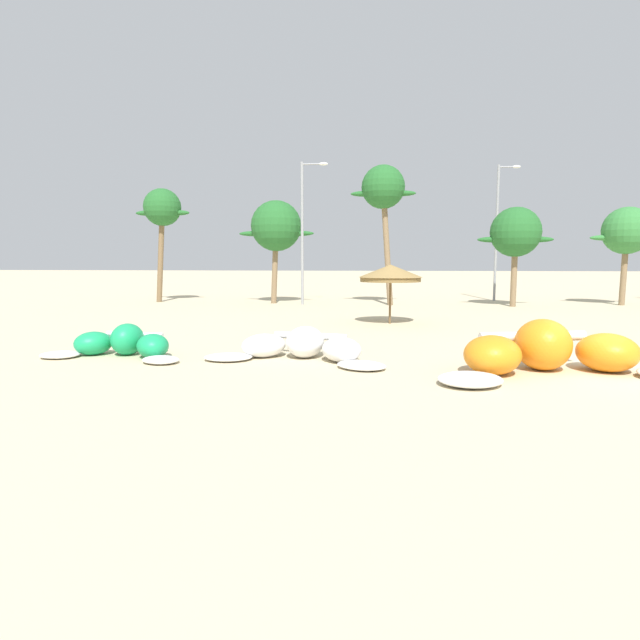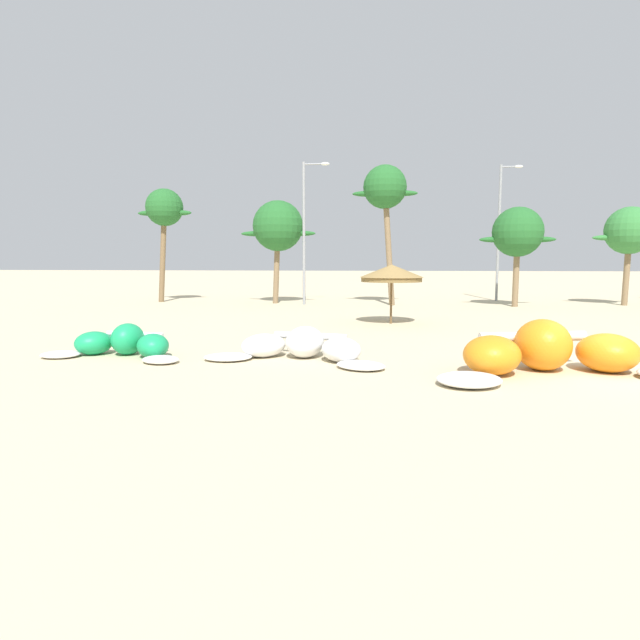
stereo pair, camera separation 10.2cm
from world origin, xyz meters
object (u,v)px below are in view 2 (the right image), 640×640
(palm_center_left, at_px, (518,233))
(kite_left, at_px, (302,347))
(kite_left_of_center, at_px, (550,353))
(beach_umbrella_near_van, at_px, (392,273))
(palm_left, at_px, (278,227))
(kite_far_left, at_px, (123,344))
(lamppost_west_center, at_px, (501,226))
(lamppost_west, at_px, (306,226))
(palm_leftmost, at_px, (164,210))
(palm_left_of_gap, at_px, (385,190))
(palm_center_right, at_px, (630,231))

(palm_center_left, bearing_deg, kite_left, -119.45)
(kite_left_of_center, height_order, palm_center_left, palm_center_left)
(beach_umbrella_near_van, relative_size, palm_left, 0.42)
(kite_far_left, relative_size, lamppost_west_center, 0.49)
(beach_umbrella_near_van, distance_m, lamppost_west, 11.46)
(kite_far_left, relative_size, kite_left_of_center, 0.68)
(kite_far_left, relative_size, lamppost_west, 0.51)
(palm_leftmost, relative_size, lamppost_west_center, 0.82)
(lamppost_west, relative_size, lamppost_west_center, 0.96)
(palm_center_left, bearing_deg, lamppost_west, 179.61)
(palm_left_of_gap, bearing_deg, kite_left_of_center, -78.81)
(kite_left, height_order, palm_center_left, palm_center_left)
(palm_center_left, bearing_deg, kite_far_left, -130.26)
(beach_umbrella_near_van, distance_m, palm_left_of_gap, 11.21)
(kite_far_left, distance_m, palm_leftmost, 22.10)
(palm_left, bearing_deg, kite_left, -77.35)
(palm_center_right, height_order, lamppost_west_center, lamppost_west_center)
(lamppost_west, height_order, lamppost_west_center, lamppost_west_center)
(kite_left_of_center, relative_size, beach_umbrella_near_van, 2.39)
(palm_center_right, distance_m, lamppost_west_center, 7.83)
(kite_left, height_order, lamppost_west_center, lamppost_west_center)
(kite_left, relative_size, palm_leftmost, 0.71)
(kite_left_of_center, xyz_separation_m, palm_left_of_gap, (-4.02, 20.29, 6.73))
(lamppost_west, bearing_deg, beach_umbrella_near_van, -62.03)
(lamppost_west_center, bearing_deg, palm_center_right, -22.45)
(kite_left, height_order, palm_center_right, palm_center_right)
(kite_left, distance_m, lamppost_west, 19.58)
(kite_far_left, bearing_deg, palm_left, 87.24)
(kite_far_left, distance_m, lamppost_west_center, 28.91)
(palm_left_of_gap, xyz_separation_m, lamppost_west_center, (8.07, 4.41, -2.04))
(palm_left_of_gap, bearing_deg, palm_left, 174.53)
(beach_umbrella_near_van, xyz_separation_m, palm_left, (-7.20, 10.71, 2.76))
(beach_umbrella_near_van, relative_size, palm_center_right, 0.46)
(palm_center_right, xyz_separation_m, lamppost_west, (-20.27, -1.65, 0.39))
(palm_left_of_gap, bearing_deg, lamppost_west, -177.48)
(palm_left, height_order, palm_center_right, palm_left)
(palm_center_left, height_order, lamppost_west_center, lamppost_west_center)
(lamppost_west, bearing_deg, palm_left_of_gap, 2.52)
(palm_center_left, bearing_deg, palm_left_of_gap, 177.80)
(beach_umbrella_near_van, distance_m, palm_leftmost, 19.08)
(kite_far_left, distance_m, palm_center_left, 25.08)
(kite_far_left, xyz_separation_m, palm_left, (0.96, 19.85, 4.68))
(palm_center_left, xyz_separation_m, lamppost_west_center, (0.00, 4.72, 0.70))
(kite_left_of_center, distance_m, palm_left_of_gap, 21.76)
(lamppost_west_center, bearing_deg, palm_left_of_gap, -151.32)
(kite_far_left, height_order, palm_leftmost, palm_leftmost)
(palm_leftmost, xyz_separation_m, palm_left_of_gap, (14.83, -0.97, 1.00))
(palm_leftmost, distance_m, lamppost_west_center, 23.18)
(lamppost_west, bearing_deg, lamppost_west_center, 19.55)
(kite_left_of_center, xyz_separation_m, beach_umbrella_near_van, (-3.78, 10.25, 1.77))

